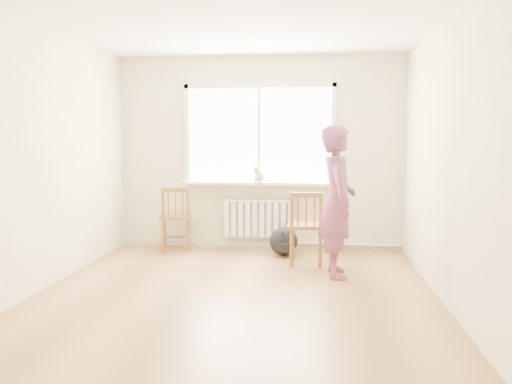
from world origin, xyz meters
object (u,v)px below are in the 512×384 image
(chair_left, at_px, (176,219))
(backpack, at_px, (284,242))
(person, at_px, (337,202))
(cat, at_px, (259,175))
(chair_right, at_px, (306,228))

(chair_left, distance_m, backpack, 1.53)
(person, xyz_separation_m, cat, (-1.01, 1.20, 0.20))
(chair_right, bearing_deg, chair_left, -18.17)
(chair_left, distance_m, cat, 1.30)
(chair_right, bearing_deg, person, 128.87)
(person, relative_size, cat, 4.56)
(cat, distance_m, backpack, 0.98)
(chair_right, xyz_separation_m, person, (0.35, -0.44, 0.39))
(chair_right, distance_m, backpack, 0.63)
(chair_right, height_order, backpack, chair_right)
(chair_left, height_order, cat, cat)
(backpack, bearing_deg, chair_left, 175.28)
(backpack, bearing_deg, cat, 140.78)
(person, relative_size, backpack, 4.51)
(chair_left, bearing_deg, backpack, 161.52)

